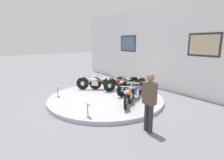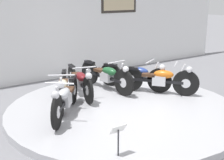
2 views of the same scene
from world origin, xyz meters
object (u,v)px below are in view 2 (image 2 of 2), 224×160
motorcycle_cream (63,88)px  motorcycle_maroon (80,80)px  motorcycle_blue (136,75)px  motorcycle_orange (159,78)px  motorcycle_silver (65,97)px  info_placard_front_left (118,133)px  motorcycle_green (107,75)px

motorcycle_cream → motorcycle_maroon: size_ratio=0.91×
motorcycle_blue → motorcycle_orange: (0.25, -0.61, 0.00)m
motorcycle_silver → info_placard_front_left: bearing=-92.7°
motorcycle_blue → info_placard_front_left: bearing=-133.4°
motorcycle_cream → motorcycle_maroon: bearing=30.6°
motorcycle_maroon → motorcycle_blue: bearing=-14.8°
motorcycle_green → motorcycle_orange: motorcycle_green is taller
motorcycle_silver → info_placard_front_left: motorcycle_silver is taller
motorcycle_silver → motorcycle_green: 1.92m
motorcycle_silver → motorcycle_cream: motorcycle_silver is taller
motorcycle_green → motorcycle_blue: bearing=-30.6°
motorcycle_blue → motorcycle_cream: bearing=180.0°
motorcycle_green → motorcycle_silver: bearing=-149.3°
motorcycle_cream → motorcycle_orange: motorcycle_orange is taller
motorcycle_blue → info_placard_front_left: (-2.37, -2.51, -0.01)m
motorcycle_blue → motorcycle_orange: bearing=-67.7°
info_placard_front_left → motorcycle_blue: bearing=46.6°
motorcycle_silver → motorcycle_maroon: (0.88, 0.98, -0.01)m
motorcycle_maroon → motorcycle_green: bearing=0.1°
motorcycle_silver → motorcycle_blue: 2.36m
motorcycle_green → motorcycle_orange: size_ratio=1.25×
motorcycle_blue → motorcycle_orange: 0.66m
motorcycle_orange → info_placard_front_left: bearing=-144.0°
motorcycle_maroon → motorcycle_green: motorcycle_green is taller
motorcycle_cream → info_placard_front_left: size_ratio=3.41×
motorcycle_cream → motorcycle_orange: bearing=-14.9°
motorcycle_silver → motorcycle_orange: 2.53m
motorcycle_silver → motorcycle_cream: 0.65m
motorcycle_silver → info_placard_front_left: (-0.09, -1.90, -0.02)m
motorcycle_orange → motorcycle_silver: bearing=180.0°
motorcycle_maroon → motorcycle_silver: bearing=-131.9°
motorcycle_silver → motorcycle_blue: (2.28, 0.60, -0.01)m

